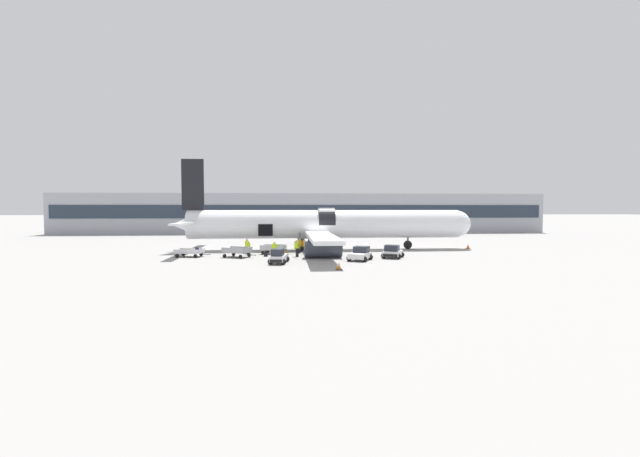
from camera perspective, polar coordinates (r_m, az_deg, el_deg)
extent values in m
plane|color=gray|center=(49.55, 0.02, -3.19)|extent=(500.00, 500.00, 0.00)
cube|color=#9EA3AD|center=(90.21, -2.15, 2.06)|extent=(97.96, 12.59, 7.96)
cube|color=#232D3D|center=(83.86, -1.96, 2.27)|extent=(96.00, 0.16, 2.55)
cylinder|color=white|center=(52.39, 0.80, 0.58)|extent=(33.17, 3.45, 3.45)
sphere|color=white|center=(56.46, 17.80, 0.61)|extent=(3.28, 3.28, 3.28)
cone|color=white|center=(53.40, -17.21, 0.50)|extent=(3.97, 3.17, 3.17)
cylinder|color=black|center=(52.34, 0.80, 0.92)|extent=(1.99, 3.46, 3.46)
cube|color=black|center=(53.29, -16.61, 5.63)|extent=(2.59, 0.28, 6.08)
cube|color=white|center=(48.78, -17.60, 0.69)|extent=(1.12, 9.14, 0.20)
cube|color=white|center=(57.72, -15.59, 1.03)|extent=(1.12, 9.14, 0.20)
cube|color=white|center=(43.69, 0.17, -1.11)|extent=(2.67, 16.32, 0.40)
cube|color=white|center=(60.97, -1.23, 0.01)|extent=(2.67, 16.32, 0.40)
cylinder|color=#333842|center=(43.90, 0.42, -2.60)|extent=(3.80, 1.99, 1.99)
cylinder|color=#333842|center=(60.95, -1.04, -1.07)|extent=(3.80, 1.99, 1.99)
cube|color=black|center=(50.52, -7.28, -0.21)|extent=(1.70, 0.12, 1.40)
cylinder|color=#56565B|center=(54.45, 11.63, -1.22)|extent=(0.22, 0.22, 1.75)
sphere|color=black|center=(54.52, 11.62, -2.13)|extent=(1.07, 1.07, 1.07)
cylinder|color=#56565B|center=(49.85, -2.73, -1.53)|extent=(0.22, 0.22, 1.75)
sphere|color=black|center=(49.93, -2.73, -2.53)|extent=(1.07, 1.07, 1.07)
cylinder|color=#56565B|center=(54.69, -2.91, -1.15)|extent=(0.22, 0.22, 1.75)
sphere|color=black|center=(54.75, -2.91, -2.06)|extent=(1.07, 1.07, 1.07)
cube|color=white|center=(40.02, -5.51, -3.92)|extent=(1.69, 3.19, 0.53)
cube|color=#232833|center=(39.44, -5.65, -3.17)|extent=(1.24, 1.52, 0.63)
cube|color=black|center=(38.50, -5.92, -4.35)|extent=(1.10, 0.29, 0.27)
sphere|color=black|center=(39.15, -6.61, -4.41)|extent=(0.56, 0.56, 0.56)
sphere|color=black|center=(38.94, -4.94, -4.44)|extent=(0.56, 0.56, 0.56)
sphere|color=black|center=(41.16, -6.06, -4.05)|extent=(0.56, 0.56, 0.56)
sphere|color=black|center=(40.96, -4.46, -4.08)|extent=(0.56, 0.56, 0.56)
cube|color=white|center=(44.65, 9.69, -3.26)|extent=(2.58, 3.03, 0.52)
cube|color=#232833|center=(44.15, 9.57, -2.58)|extent=(1.73, 1.64, 0.62)
cube|color=black|center=(43.36, 9.32, -3.57)|extent=(1.35, 0.74, 0.26)
sphere|color=black|center=(43.98, 8.48, -3.62)|extent=(0.56, 0.56, 0.56)
sphere|color=black|center=(43.67, 10.43, -3.69)|extent=(0.56, 0.56, 0.56)
sphere|color=black|center=(45.69, 8.97, -3.39)|extent=(0.56, 0.56, 0.56)
sphere|color=black|center=(45.38, 10.85, -3.44)|extent=(0.56, 0.56, 0.56)
cube|color=white|center=(42.08, 5.34, -3.60)|extent=(2.74, 3.20, 0.51)
cube|color=#232833|center=(42.48, 5.55, -2.78)|extent=(1.80, 1.75, 0.61)
cube|color=black|center=(43.45, 5.94, -3.54)|extent=(1.33, 0.80, 0.25)
sphere|color=black|center=(42.76, 6.72, -3.80)|extent=(0.56, 0.56, 0.56)
sphere|color=black|center=(43.24, 4.77, -3.71)|extent=(0.56, 0.56, 0.56)
sphere|color=black|center=(40.98, 5.94, -4.08)|extent=(0.56, 0.56, 0.56)
sphere|color=black|center=(41.47, 3.92, -3.99)|extent=(0.56, 0.56, 0.56)
cube|color=#B7BABF|center=(48.01, -6.27, -2.82)|extent=(2.99, 2.31, 0.05)
cube|color=#B7BABF|center=(47.61, -4.79, -2.52)|extent=(0.52, 1.59, 0.51)
cube|color=#B7BABF|center=(47.24, -6.56, -2.57)|extent=(2.50, 0.78, 0.51)
cube|color=#B7BABF|center=(48.73, -5.99, -2.40)|extent=(2.50, 0.78, 0.51)
cube|color=#333338|center=(47.52, -4.23, -3.12)|extent=(0.89, 0.33, 0.06)
sphere|color=black|center=(46.99, -5.50, -3.29)|extent=(0.40, 0.40, 0.40)
sphere|color=black|center=(48.55, -4.93, -3.09)|extent=(0.40, 0.40, 0.40)
sphere|color=black|center=(47.56, -7.63, -3.23)|extent=(0.40, 0.40, 0.40)
sphere|color=black|center=(49.10, -7.00, -3.03)|extent=(0.40, 0.40, 0.40)
cube|color=#14472D|center=(47.82, -6.41, -2.59)|extent=(0.52, 0.24, 0.38)
cube|color=#14472D|center=(47.86, -5.76, -2.51)|extent=(0.52, 0.28, 0.49)
cube|color=#1E2347|center=(47.55, -5.46, -2.59)|extent=(0.40, 0.33, 0.41)
cube|color=#999BA0|center=(45.43, -11.02, -3.12)|extent=(3.19, 2.72, 0.05)
cube|color=#999BA0|center=(44.72, -9.59, -2.85)|extent=(0.80, 1.57, 0.50)
cube|color=#999BA0|center=(44.71, -11.59, -2.87)|extent=(2.42, 1.22, 0.50)
cube|color=#999BA0|center=(46.10, -10.48, -2.69)|extent=(2.42, 1.22, 0.50)
cube|color=#333338|center=(44.53, -9.05, -3.52)|extent=(0.84, 0.47, 0.06)
sphere|color=black|center=(44.25, -10.57, -3.71)|extent=(0.40, 0.40, 0.40)
sphere|color=black|center=(45.70, -9.44, -3.49)|extent=(0.40, 0.40, 0.40)
sphere|color=black|center=(45.27, -12.61, -3.58)|extent=(0.40, 0.40, 0.40)
sphere|color=black|center=(46.69, -11.45, -3.37)|extent=(0.40, 0.40, 0.40)
cube|color=#14472D|center=(45.22, -11.32, -2.91)|extent=(0.40, 0.36, 0.32)
cube|color=#4C1E1E|center=(44.65, -10.26, -2.93)|extent=(0.38, 0.33, 0.40)
cube|color=#4C1E1E|center=(45.74, -11.69, -2.80)|extent=(0.59, 0.51, 0.40)
cube|color=silver|center=(47.07, -17.04, -3.10)|extent=(3.02, 2.13, 0.05)
cube|color=silver|center=(46.58, -15.47, -2.88)|extent=(0.32, 1.72, 0.38)
cube|color=silver|center=(46.28, -17.41, -2.94)|extent=(2.71, 0.47, 0.38)
cube|color=silver|center=(47.83, -16.68, -2.75)|extent=(2.71, 0.47, 0.38)
cube|color=#333338|center=(46.47, -14.91, -3.37)|extent=(0.90, 0.21, 0.06)
sphere|color=black|center=(45.95, -16.28, -3.53)|extent=(0.40, 0.40, 0.40)
sphere|color=black|center=(47.57, -15.56, -3.31)|extent=(0.40, 0.40, 0.40)
sphere|color=black|center=(46.66, -18.53, -3.47)|extent=(0.40, 0.40, 0.40)
sphere|color=black|center=(48.25, -17.75, -3.25)|extent=(0.40, 0.40, 0.40)
cube|color=olive|center=(47.12, -16.55, -2.88)|extent=(0.39, 0.22, 0.29)
cube|color=#1E2347|center=(46.73, -16.07, -2.76)|extent=(0.38, 0.19, 0.56)
cube|color=olive|center=(46.75, -17.15, -2.87)|extent=(0.40, 0.28, 0.39)
cube|color=#14472D|center=(47.35, -17.32, -2.85)|extent=(0.46, 0.23, 0.32)
cylinder|color=#1E2338|center=(48.75, -2.79, -2.80)|extent=(0.40, 0.40, 0.83)
cylinder|color=orange|center=(48.68, -2.79, -1.94)|extent=(0.51, 0.51, 0.65)
sphere|color=#9E7556|center=(48.65, -2.79, -1.42)|extent=(0.23, 0.23, 0.23)
cylinder|color=orange|center=(48.77, -3.05, -2.01)|extent=(0.16, 0.16, 0.60)
cylinder|color=orange|center=(48.60, -2.54, -2.03)|extent=(0.16, 0.16, 0.60)
cylinder|color=black|center=(45.29, -3.06, -3.21)|extent=(0.38, 0.38, 0.87)
cylinder|color=#CCE523|center=(45.22, -3.06, -2.22)|extent=(0.48, 0.48, 0.69)
sphere|color=beige|center=(45.18, -3.06, -1.64)|extent=(0.24, 0.24, 0.24)
cylinder|color=#CCE523|center=(45.17, -3.36, -2.33)|extent=(0.15, 0.15, 0.63)
cylinder|color=#CCE523|center=(45.28, -2.76, -2.31)|extent=(0.15, 0.15, 0.63)
cylinder|color=#2D2D33|center=(47.77, -9.55, -2.99)|extent=(0.40, 0.40, 0.78)
cylinder|color=#B7E019|center=(47.70, -9.56, -2.15)|extent=(0.51, 0.51, 0.61)
sphere|color=beige|center=(47.67, -9.57, -1.66)|extent=(0.22, 0.22, 0.22)
cylinder|color=#B7E019|center=(47.57, -9.36, -2.25)|extent=(0.16, 0.16, 0.56)
cylinder|color=#B7E019|center=(47.84, -9.76, -2.22)|extent=(0.16, 0.16, 0.56)
cylinder|color=#1E2338|center=(47.94, -2.03, -2.89)|extent=(0.42, 0.42, 0.84)
cylinder|color=orange|center=(47.87, -2.03, -2.00)|extent=(0.54, 0.54, 0.66)
sphere|color=brown|center=(47.83, -2.03, -1.47)|extent=(0.23, 0.23, 0.23)
cylinder|color=orange|center=(48.00, -1.80, -2.07)|extent=(0.17, 0.17, 0.61)
cylinder|color=orange|center=(47.75, -2.27, -2.10)|extent=(0.17, 0.17, 0.61)
cylinder|color=black|center=(48.93, -9.71, -2.82)|extent=(0.42, 0.42, 0.82)
cylinder|color=#CCE523|center=(48.86, -9.72, -1.96)|extent=(0.54, 0.54, 0.65)
sphere|color=tan|center=(48.83, -9.73, -1.45)|extent=(0.23, 0.23, 0.23)
cylinder|color=#CCE523|center=(48.71, -9.52, -2.06)|extent=(0.17, 0.17, 0.60)
cylinder|color=#CCE523|center=(49.02, -9.92, -2.03)|extent=(0.17, 0.17, 0.60)
cylinder|color=#1E2338|center=(45.39, -6.11, -3.26)|extent=(0.33, 0.33, 0.79)
cylinder|color=#B7E019|center=(45.32, -6.12, -2.37)|extent=(0.42, 0.42, 0.62)
sphere|color=beige|center=(45.28, -6.12, -1.84)|extent=(0.22, 0.22, 0.22)
cylinder|color=#B7E019|center=(45.30, -6.39, -2.46)|extent=(0.13, 0.13, 0.57)
cylinder|color=#B7E019|center=(45.35, -5.84, -2.45)|extent=(0.13, 0.13, 0.57)
cube|color=black|center=(45.66, -7.24, -3.41)|extent=(0.41, 0.30, 0.51)
cube|color=black|center=(45.63, -7.24, -3.01)|extent=(0.24, 0.07, 0.12)
cube|color=olive|center=(45.73, -4.52, -3.33)|extent=(0.40, 0.32, 0.60)
cube|color=black|center=(45.70, -4.52, -2.88)|extent=(0.22, 0.09, 0.12)
cube|color=black|center=(56.82, 19.13, -2.56)|extent=(0.62, 0.62, 0.03)
cone|color=orange|center=(56.79, 19.14, -2.25)|extent=(0.46, 0.46, 0.64)
cylinder|color=white|center=(56.79, 19.14, -2.22)|extent=(0.27, 0.27, 0.08)
cube|color=black|center=(35.92, 2.55, -5.47)|extent=(0.53, 0.53, 0.03)
cone|color=orange|center=(35.88, 2.55, -5.00)|extent=(0.39, 0.39, 0.63)
cylinder|color=white|center=(35.87, 2.55, -4.95)|extent=(0.23, 0.23, 0.08)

